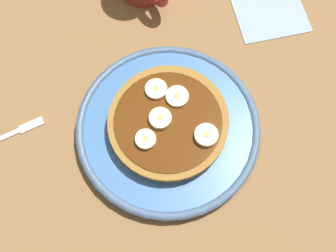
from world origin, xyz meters
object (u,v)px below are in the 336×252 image
object	(u,v)px
banana_slice_2	(206,135)
plate	(168,128)
banana_slice_3	(146,140)
pancake_stack	(169,120)
banana_slice_4	(177,97)
banana_slice_1	(156,89)
fork	(5,136)
napkin	(269,9)
banana_slice_0	(160,119)

from	to	relation	value
banana_slice_2	plate	bearing A→B (deg)	-145.69
plate	banana_slice_3	world-z (taller)	banana_slice_3
pancake_stack	banana_slice_4	xyz separation A→B (cm)	(-1.83, 2.44, 1.33)
banana_slice_1	banana_slice_3	distance (cm)	7.36
banana_slice_3	banana_slice_4	xyz separation A→B (cm)	(-3.07, 6.75, -0.11)
plate	banana_slice_4	distance (cm)	4.74
banana_slice_3	fork	size ratio (longest dim) A/B	0.21
pancake_stack	napkin	distance (cm)	25.80
pancake_stack	banana_slice_1	distance (cm)	4.50
pancake_stack	banana_slice_0	bearing A→B (deg)	-102.36
pancake_stack	fork	bearing A→B (deg)	-118.04
banana_slice_0	banana_slice_2	distance (cm)	6.44
napkin	banana_slice_4	bearing A→B (deg)	-72.38
banana_slice_3	banana_slice_4	size ratio (longest dim) A/B	0.87
banana_slice_4	banana_slice_3	bearing A→B (deg)	-65.57
plate	napkin	bearing A→B (deg)	110.41
pancake_stack	banana_slice_1	xyz separation A→B (cm)	(-4.26, 0.58, 1.34)
pancake_stack	banana_slice_4	world-z (taller)	banana_slice_4
pancake_stack	banana_slice_2	xyz separation A→B (cm)	(4.90, 2.66, 1.48)
plate	banana_slice_1	size ratio (longest dim) A/B	8.42
pancake_stack	banana_slice_4	distance (cm)	3.32
plate	banana_slice_3	distance (cm)	5.11
plate	banana_slice_1	xyz separation A→B (cm)	(-4.67, 0.98, 3.08)
banana_slice_3	banana_slice_4	distance (cm)	7.42
banana_slice_1	fork	world-z (taller)	banana_slice_1
pancake_stack	fork	xyz separation A→B (cm)	(-10.87, -20.42, -2.62)
banana_slice_4	napkin	world-z (taller)	banana_slice_4
pancake_stack	banana_slice_2	world-z (taller)	banana_slice_2
banana_slice_2	banana_slice_1	bearing A→B (deg)	-167.21
napkin	banana_slice_3	bearing A→B (deg)	-70.70
pancake_stack	banana_slice_4	size ratio (longest dim) A/B	5.30
banana_slice_2	napkin	distance (cm)	25.77
napkin	fork	world-z (taller)	fork
banana_slice_1	banana_slice_4	distance (cm)	3.06
banana_slice_0	napkin	xyz separation A→B (cm)	(-8.46, 25.33, -4.18)
banana_slice_1	fork	distance (cm)	22.37
banana_slice_2	napkin	bearing A→B (deg)	122.38
banana_slice_2	napkin	xyz separation A→B (cm)	(-13.62, 21.47, -4.20)
banana_slice_2	banana_slice_3	size ratio (longest dim) A/B	1.14
fork	banana_slice_2	bearing A→B (deg)	55.66
banana_slice_4	fork	xyz separation A→B (cm)	(-9.05, -22.86, -3.95)
plate	banana_slice_0	bearing A→B (deg)	-130.30
banana_slice_3	napkin	world-z (taller)	banana_slice_3
banana_slice_3	banana_slice_4	bearing A→B (deg)	114.43
plate	fork	world-z (taller)	plate
plate	banana_slice_2	bearing A→B (deg)	34.31
banana_slice_0	fork	world-z (taller)	banana_slice_0
banana_slice_0	banana_slice_1	size ratio (longest dim) A/B	0.99
banana_slice_2	banana_slice_3	distance (cm)	7.88
banana_slice_2	banana_slice_4	size ratio (longest dim) A/B	1.00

